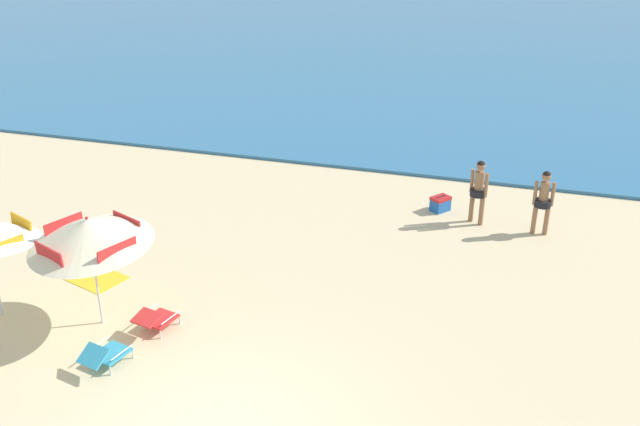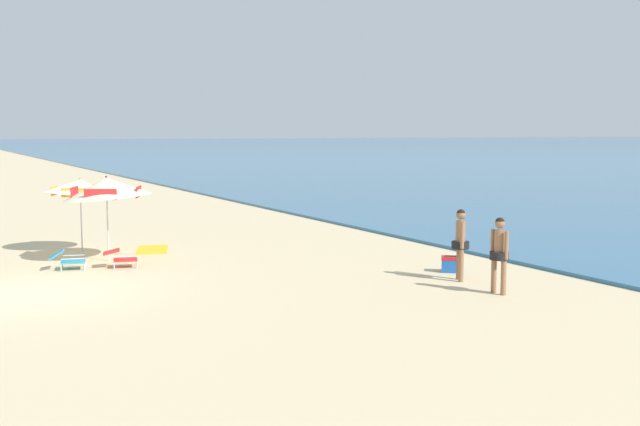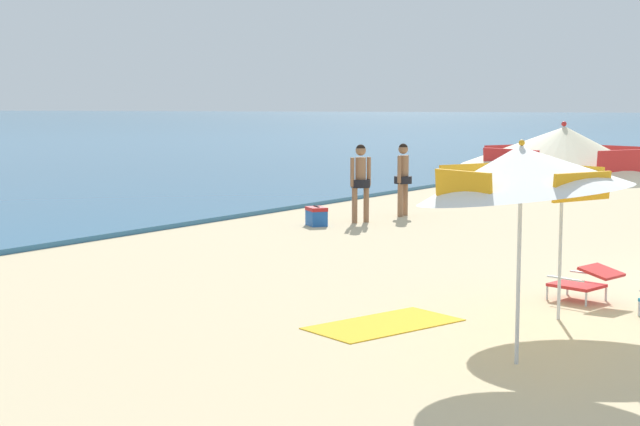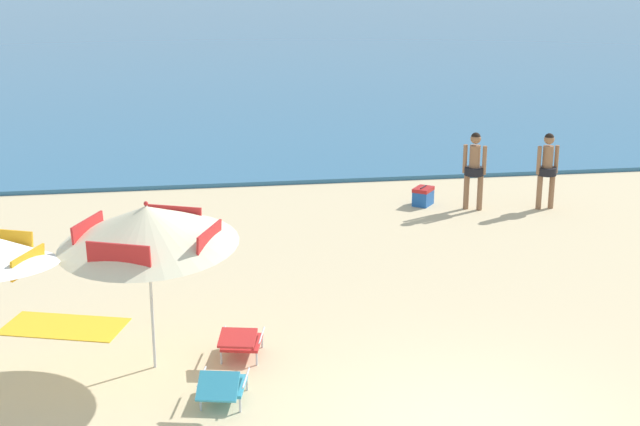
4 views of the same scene
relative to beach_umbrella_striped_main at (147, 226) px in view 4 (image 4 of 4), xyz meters
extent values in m
cylinder|color=silver|center=(0.00, 0.00, -0.87)|extent=(0.04, 0.04, 2.28)
cone|color=beige|center=(0.00, 0.00, 0.00)|extent=(3.12, 3.14, 0.73)
cube|color=red|center=(0.33, 0.79, -0.12)|extent=(0.79, 0.36, 0.29)
cube|color=red|center=(-0.79, 0.33, -0.12)|extent=(0.36, 0.79, 0.29)
cube|color=red|center=(-0.33, -0.79, -0.12)|extent=(0.79, 0.36, 0.29)
cube|color=red|center=(0.79, -0.33, -0.12)|extent=(0.36, 0.79, 0.29)
sphere|color=red|center=(0.00, 0.00, 0.30)|extent=(0.06, 0.06, 0.06)
cube|color=orange|center=(-1.83, 0.37, -0.22)|extent=(0.70, 0.33, 0.26)
cube|color=orange|center=(-1.42, -0.60, -0.22)|extent=(0.33, 0.70, 0.26)
cube|color=teal|center=(0.89, -1.08, -1.82)|extent=(0.64, 0.70, 0.04)
cube|color=teal|center=(0.80, -1.48, -1.62)|extent=(0.57, 0.48, 0.24)
cylinder|color=silver|center=(0.71, -0.75, -1.93)|extent=(0.03, 0.03, 0.18)
cylinder|color=silver|center=(1.19, -0.86, -1.93)|extent=(0.03, 0.03, 0.18)
cylinder|color=silver|center=(0.58, -1.31, -1.93)|extent=(0.03, 0.03, 0.18)
cylinder|color=silver|center=(1.06, -1.42, -1.93)|extent=(0.03, 0.03, 0.18)
cylinder|color=silver|center=(0.61, -1.02, -1.70)|extent=(0.14, 0.53, 0.02)
cylinder|color=silver|center=(1.16, -1.15, -1.70)|extent=(0.14, 0.53, 0.02)
cube|color=red|center=(1.20, 0.18, -1.82)|extent=(0.64, 0.70, 0.04)
cube|color=red|center=(1.12, -0.16, -1.59)|extent=(0.57, 0.52, 0.13)
cylinder|color=silver|center=(1.02, 0.51, -1.93)|extent=(0.03, 0.03, 0.18)
cylinder|color=silver|center=(1.50, 0.40, -1.93)|extent=(0.03, 0.03, 0.18)
cylinder|color=silver|center=(0.90, -0.05, -1.93)|extent=(0.03, 0.03, 0.18)
cylinder|color=silver|center=(1.37, -0.15, -1.93)|extent=(0.03, 0.03, 0.18)
cylinder|color=silver|center=(0.93, 0.24, -1.70)|extent=(0.14, 0.53, 0.02)
cylinder|color=silver|center=(1.47, 0.12, -1.70)|extent=(0.14, 0.53, 0.02)
cylinder|color=#8C6042|center=(6.57, 6.86, -1.60)|extent=(0.12, 0.12, 0.84)
cylinder|color=#8C6042|center=(6.83, 6.72, -1.60)|extent=(0.12, 0.12, 0.84)
cylinder|color=black|center=(6.70, 6.79, -1.16)|extent=(0.42, 0.42, 0.17)
cylinder|color=#8C6042|center=(6.70, 6.79, -0.88)|extent=(0.23, 0.23, 0.59)
cylinder|color=#8C6042|center=(6.51, 6.89, -0.90)|extent=(0.09, 0.09, 0.63)
cylinder|color=#8C6042|center=(6.88, 6.69, -0.90)|extent=(0.09, 0.09, 0.63)
sphere|color=#8C6042|center=(6.70, 6.79, -0.44)|extent=(0.23, 0.23, 0.23)
sphere|color=black|center=(6.70, 6.79, -0.41)|extent=(0.21, 0.21, 0.21)
cylinder|color=#8C6042|center=(8.13, 6.59, -1.61)|extent=(0.12, 0.12, 0.82)
cylinder|color=#8C6042|center=(8.42, 6.61, -1.61)|extent=(0.12, 0.12, 0.82)
cylinder|color=black|center=(8.27, 6.60, -1.17)|extent=(0.41, 0.41, 0.17)
cylinder|color=#8C6042|center=(8.27, 6.60, -0.90)|extent=(0.23, 0.23, 0.58)
cylinder|color=#8C6042|center=(8.07, 6.59, -0.92)|extent=(0.09, 0.09, 0.62)
cylinder|color=#8C6042|center=(8.48, 6.62, -0.92)|extent=(0.09, 0.09, 0.62)
sphere|color=#8C6042|center=(8.27, 6.60, -0.47)|extent=(0.22, 0.22, 0.22)
sphere|color=black|center=(8.27, 6.60, -0.44)|extent=(0.20, 0.20, 0.20)
cube|color=#1E56A8|center=(5.72, 7.29, -1.86)|extent=(0.56, 0.59, 0.32)
cube|color=red|center=(5.72, 7.29, -1.66)|extent=(0.58, 0.61, 0.08)
cylinder|color=black|center=(5.72, 7.29, -1.60)|extent=(0.22, 0.28, 0.02)
cube|color=gold|center=(-1.39, 1.59, -2.01)|extent=(1.99, 1.41, 0.01)
camera|label=1|loc=(7.56, -10.15, 5.93)|focal=39.75mm
camera|label=2|loc=(20.77, -4.36, 1.49)|focal=42.34mm
camera|label=3|loc=(-10.62, -3.65, 0.49)|focal=52.36mm
camera|label=4|loc=(0.52, -11.35, 3.44)|focal=50.46mm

